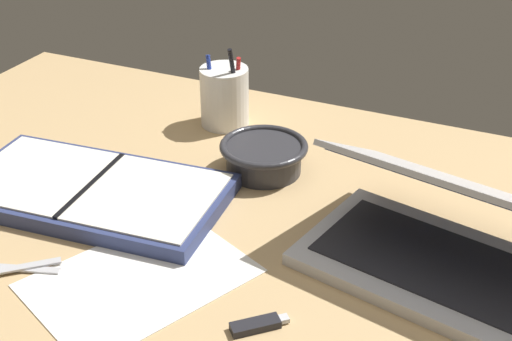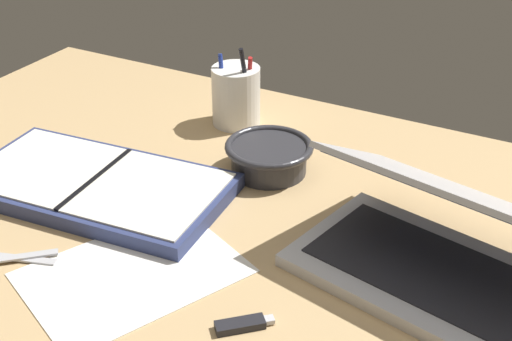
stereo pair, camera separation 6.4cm
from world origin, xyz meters
The scene contains 7 objects.
desk_top centered at (0.00, 0.00, 1.00)cm, with size 140.00×100.00×2.00cm, color tan.
laptop centered at (30.99, 6.98, 6.48)cm, with size 39.91×32.07×16.20cm.
bowl centered at (-1.32, 20.65, 4.89)cm, with size 14.45×14.45×5.17cm.
pen_cup centered at (-14.97, 33.80, 7.52)cm, with size 8.86×8.86×15.62cm.
planner centered at (-21.86, 1.87, 3.35)cm, with size 42.64×25.22×2.88cm.
paper_sheet_front centered at (-4.70, -11.78, 2.08)cm, with size 19.70×27.30×0.16cm, color white.
usb_drive centered at (13.13, -13.98, 2.50)cm, with size 6.36×6.08×1.00cm.
Camera 2 is at (45.19, -69.64, 60.91)cm, focal length 50.00 mm.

